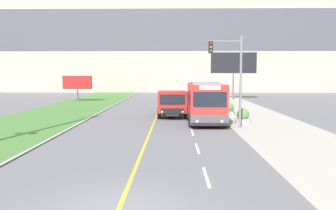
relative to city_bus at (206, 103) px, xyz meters
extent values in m
cube|color=silver|center=(-1.21, -12.78, -1.57)|extent=(0.12, 2.40, 0.01)
cube|color=silver|center=(-1.21, -8.18, -1.57)|extent=(0.12, 2.40, 0.01)
cube|color=silver|center=(-1.21, -3.58, -1.57)|extent=(0.12, 2.40, 0.01)
cube|color=silver|center=(-1.21, 1.02, -1.57)|extent=(0.12, 2.40, 0.01)
cube|color=silver|center=(-1.21, 5.62, -1.57)|extent=(0.12, 2.40, 0.01)
cube|color=silver|center=(-1.21, 10.22, -1.57)|extent=(0.12, 2.40, 0.01)
cube|color=silver|center=(-1.21, 14.82, -1.57)|extent=(0.12, 2.40, 0.01)
cube|color=#BCAD93|center=(-3.96, 44.96, 10.19)|extent=(80.00, 8.00, 23.53)
cube|color=#4C4C56|center=(-3.96, 40.94, 10.78)|extent=(80.00, 0.04, 8.24)
cube|color=red|center=(0.00, 0.00, 0.08)|extent=(2.57, 5.41, 2.76)
cube|color=#4C4C51|center=(0.00, 0.00, -0.95)|extent=(2.59, 5.43, 0.70)
cube|color=black|center=(0.00, 0.00, 0.49)|extent=(2.59, 4.97, 0.97)
cube|color=gray|center=(0.00, 0.00, 1.50)|extent=(2.18, 4.87, 0.08)
cube|color=black|center=(0.00, -2.72, 0.49)|extent=(2.26, 0.04, 1.01)
cube|color=black|center=(0.00, -2.73, -1.20)|extent=(2.51, 0.06, 0.20)
sphere|color=#F4EAB2|center=(-0.83, -2.74, -1.00)|extent=(0.20, 0.20, 0.20)
sphere|color=#F4EAB2|center=(0.83, -2.74, -1.00)|extent=(0.20, 0.20, 0.20)
cube|color=white|center=(0.00, -2.72, 1.28)|extent=(1.41, 0.04, 0.28)
cylinder|color=black|center=(-1.22, -1.51, -1.08)|extent=(0.28, 1.00, 1.00)
cylinder|color=black|center=(1.22, -1.51, -1.08)|extent=(0.28, 1.00, 1.00)
cylinder|color=black|center=(-1.22, 1.73, -1.08)|extent=(0.28, 1.00, 1.00)
cylinder|color=black|center=(1.22, 1.73, -1.08)|extent=(0.28, 1.00, 1.00)
cube|color=black|center=(-2.53, 5.05, -1.13)|extent=(1.08, 6.60, 0.20)
cube|color=#AD231E|center=(-2.53, 2.96, -0.14)|extent=(2.39, 2.42, 1.78)
cube|color=black|center=(-2.53, 1.73, 0.13)|extent=(2.03, 0.04, 0.80)
cube|color=black|center=(-2.53, 1.72, -0.81)|extent=(1.91, 0.06, 0.44)
sphere|color=silver|center=(-3.37, 1.71, -0.88)|extent=(0.18, 0.18, 0.18)
sphere|color=silver|center=(-1.69, 1.71, -0.88)|extent=(0.18, 0.18, 0.18)
cube|color=#994C19|center=(-2.53, 6.38, -0.97)|extent=(2.27, 3.93, 0.12)
cube|color=#994C19|center=(-3.61, 6.38, -0.43)|extent=(0.12, 3.93, 1.20)
cube|color=#994C19|center=(-1.45, 6.38, -0.43)|extent=(0.12, 3.93, 1.20)
cube|color=#994C19|center=(-2.53, 4.48, -0.43)|extent=(2.27, 0.12, 1.20)
cube|color=#994C19|center=(-2.53, 8.29, -0.43)|extent=(2.27, 0.12, 1.20)
cube|color=#994C19|center=(-2.53, 4.48, 0.29)|extent=(2.27, 0.12, 0.24)
cylinder|color=black|center=(-3.63, 2.72, -1.06)|extent=(0.30, 1.04, 1.04)
cylinder|color=black|center=(-1.43, 2.72, -1.06)|extent=(0.30, 1.04, 1.04)
cylinder|color=black|center=(-3.63, 6.58, -1.06)|extent=(0.30, 1.04, 1.04)
cylinder|color=black|center=(-1.43, 6.58, -1.06)|extent=(0.30, 1.04, 1.04)
cylinder|color=slate|center=(2.12, -2.26, 1.60)|extent=(0.16, 0.16, 6.35)
cylinder|color=slate|center=(1.02, -2.26, 4.37)|extent=(2.20, 0.10, 0.10)
cube|color=black|center=(0.06, -2.26, 3.97)|extent=(0.28, 0.24, 0.80)
sphere|color=red|center=(0.06, -2.39, 4.21)|extent=(0.14, 0.14, 0.14)
sphere|color=orange|center=(0.06, -2.39, 3.97)|extent=(0.14, 0.14, 0.14)
sphere|color=green|center=(0.06, -2.39, 3.73)|extent=(0.14, 0.14, 0.14)
cylinder|color=#59595B|center=(6.14, 22.69, 0.37)|extent=(0.24, 0.24, 3.90)
cube|color=#333333|center=(6.14, 22.69, 3.74)|extent=(6.55, 0.20, 2.99)
cube|color=black|center=(6.14, 22.58, 3.74)|extent=(6.39, 0.02, 2.83)
cylinder|color=#59595B|center=(-15.38, 19.18, -0.67)|extent=(0.24, 0.24, 1.81)
cube|color=#333333|center=(-15.38, 19.18, 1.04)|extent=(3.95, 0.20, 1.78)
cube|color=#AD1E1E|center=(-15.38, 19.07, 1.04)|extent=(3.79, 0.02, 1.62)
cylinder|color=#B7B2A8|center=(2.67, -0.63, -1.29)|extent=(1.12, 1.12, 0.41)
sphere|color=#518442|center=(2.67, -0.63, -0.78)|extent=(0.90, 0.90, 0.90)
cylinder|color=#B7B2A8|center=(2.50, 4.37, -1.28)|extent=(1.04, 1.04, 0.43)
sphere|color=#518442|center=(2.50, 4.37, -0.78)|extent=(0.84, 0.84, 0.84)
cylinder|color=#B7B2A8|center=(2.69, 9.37, -1.30)|extent=(1.14, 1.14, 0.39)
sphere|color=#518442|center=(2.69, 9.37, -0.79)|extent=(0.91, 0.91, 0.91)
camera|label=1|loc=(-2.42, -24.57, 2.23)|focal=35.00mm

